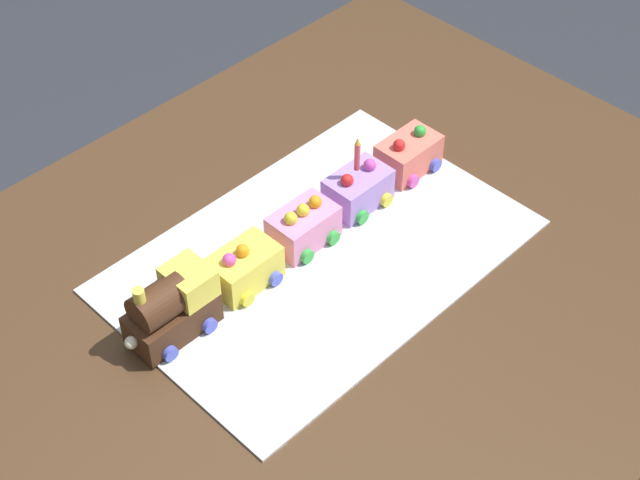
{
  "coord_description": "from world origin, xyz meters",
  "views": [
    {
      "loc": [
        -0.64,
        -0.67,
        1.77
      ],
      "look_at": [
        0.07,
        0.04,
        0.77
      ],
      "focal_mm": 54.42,
      "sensor_mm": 36.0,
      "label": 1
    }
  ],
  "objects_px": {
    "cake_car_hopper_lemon": "(244,267)",
    "cake_car_caboose_coral": "(408,154)",
    "cake_car_tanker_bubblegum": "(303,226)",
    "cake_locomotive": "(172,307)",
    "cake_car_flatbed_lavender": "(358,189)",
    "dining_table": "(304,344)",
    "birthday_candle": "(357,154)"
  },
  "relations": [
    {
      "from": "cake_car_hopper_lemon",
      "to": "cake_car_caboose_coral",
      "type": "height_order",
      "value": "same"
    },
    {
      "from": "cake_car_hopper_lemon",
      "to": "cake_car_tanker_bubblegum",
      "type": "xyz_separation_m",
      "value": [
        0.12,
        0.0,
        0.0
      ]
    },
    {
      "from": "birthday_candle",
      "to": "dining_table",
      "type": "bearing_deg",
      "value": -157.96
    },
    {
      "from": "cake_locomotive",
      "to": "cake_car_hopper_lemon",
      "type": "distance_m",
      "value": 0.13
    },
    {
      "from": "cake_car_tanker_bubblegum",
      "to": "birthday_candle",
      "type": "height_order",
      "value": "birthday_candle"
    },
    {
      "from": "cake_car_tanker_bubblegum",
      "to": "cake_car_caboose_coral",
      "type": "distance_m",
      "value": 0.24
    },
    {
      "from": "cake_car_tanker_bubblegum",
      "to": "cake_car_caboose_coral",
      "type": "bearing_deg",
      "value": -0.0
    },
    {
      "from": "cake_car_hopper_lemon",
      "to": "cake_car_tanker_bubblegum",
      "type": "bearing_deg",
      "value": 0.0
    },
    {
      "from": "cake_car_hopper_lemon",
      "to": "cake_car_flatbed_lavender",
      "type": "distance_m",
      "value": 0.24
    },
    {
      "from": "dining_table",
      "to": "cake_car_caboose_coral",
      "type": "distance_m",
      "value": 0.35
    },
    {
      "from": "cake_car_tanker_bubblegum",
      "to": "cake_car_flatbed_lavender",
      "type": "bearing_deg",
      "value": -0.0
    },
    {
      "from": "cake_car_caboose_coral",
      "to": "cake_car_flatbed_lavender",
      "type": "bearing_deg",
      "value": 180.0
    },
    {
      "from": "cake_locomotive",
      "to": "cake_car_tanker_bubblegum",
      "type": "bearing_deg",
      "value": 0.0
    },
    {
      "from": "dining_table",
      "to": "cake_car_caboose_coral",
      "type": "relative_size",
      "value": 14.0
    },
    {
      "from": "cake_locomotive",
      "to": "cake_car_caboose_coral",
      "type": "relative_size",
      "value": 1.4
    },
    {
      "from": "cake_car_hopper_lemon",
      "to": "cake_car_tanker_bubblegum",
      "type": "height_order",
      "value": "same"
    },
    {
      "from": "cake_car_caboose_coral",
      "to": "birthday_candle",
      "type": "height_order",
      "value": "birthday_candle"
    },
    {
      "from": "dining_table",
      "to": "cake_car_hopper_lemon",
      "type": "relative_size",
      "value": 14.0
    },
    {
      "from": "dining_table",
      "to": "birthday_candle",
      "type": "distance_m",
      "value": 0.3
    },
    {
      "from": "cake_car_flatbed_lavender",
      "to": "birthday_candle",
      "type": "relative_size",
      "value": 1.67
    },
    {
      "from": "cake_car_hopper_lemon",
      "to": "cake_car_tanker_bubblegum",
      "type": "relative_size",
      "value": 1.0
    },
    {
      "from": "cake_car_flatbed_lavender",
      "to": "cake_car_tanker_bubblegum",
      "type": "bearing_deg",
      "value": 180.0
    },
    {
      "from": "cake_locomotive",
      "to": "cake_car_tanker_bubblegum",
      "type": "xyz_separation_m",
      "value": [
        0.25,
        0.0,
        -0.02
      ]
    },
    {
      "from": "cake_locomotive",
      "to": "cake_car_flatbed_lavender",
      "type": "distance_m",
      "value": 0.37
    },
    {
      "from": "dining_table",
      "to": "birthday_candle",
      "type": "relative_size",
      "value": 23.31
    },
    {
      "from": "cake_car_hopper_lemon",
      "to": "cake_car_flatbed_lavender",
      "type": "relative_size",
      "value": 1.0
    },
    {
      "from": "cake_locomotive",
      "to": "birthday_candle",
      "type": "distance_m",
      "value": 0.36
    },
    {
      "from": "dining_table",
      "to": "cake_locomotive",
      "type": "xyz_separation_m",
      "value": [
        -0.17,
        0.08,
        0.16
      ]
    },
    {
      "from": "dining_table",
      "to": "cake_car_tanker_bubblegum",
      "type": "xyz_separation_m",
      "value": [
        0.08,
        0.08,
        0.14
      ]
    },
    {
      "from": "cake_car_flatbed_lavender",
      "to": "cake_car_caboose_coral",
      "type": "distance_m",
      "value": 0.12
    },
    {
      "from": "cake_locomotive",
      "to": "birthday_candle",
      "type": "xyz_separation_m",
      "value": [
        0.36,
        0.0,
        0.05
      ]
    },
    {
      "from": "cake_car_flatbed_lavender",
      "to": "cake_car_caboose_coral",
      "type": "bearing_deg",
      "value": 0.0
    }
  ]
}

